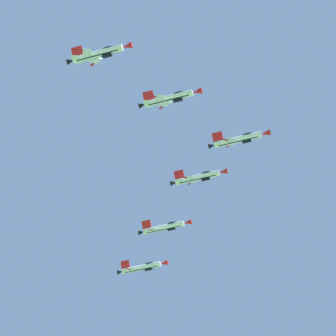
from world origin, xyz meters
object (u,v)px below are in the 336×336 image
(fighter_jet_left_wing, at_px, (198,177))
(fighter_jet_right_wing, at_px, (170,98))
(fighter_jet_lead, at_px, (239,139))
(fighter_jet_trail_slot, at_px, (142,268))
(fighter_jet_left_outer, at_px, (165,227))
(fighter_jet_right_outer, at_px, (99,54))

(fighter_jet_left_wing, height_order, fighter_jet_right_wing, fighter_jet_left_wing)
(fighter_jet_lead, height_order, fighter_jet_right_wing, fighter_jet_right_wing)
(fighter_jet_right_wing, xyz_separation_m, fighter_jet_trail_slot, (-6.65, 60.82, 0.91))
(fighter_jet_left_wing, xyz_separation_m, fighter_jet_left_outer, (-8.74, 18.71, -0.17))
(fighter_jet_lead, xyz_separation_m, fighter_jet_right_wing, (-17.67, -10.95, 1.24))
(fighter_jet_right_outer, distance_m, fighter_jet_trail_slot, 73.01)
(fighter_jet_lead, distance_m, fighter_jet_trail_slot, 55.53)
(fighter_jet_left_wing, height_order, fighter_jet_right_outer, fighter_jet_left_wing)
(fighter_jet_trail_slot, bearing_deg, fighter_jet_right_wing, 23.96)
(fighter_jet_left_outer, relative_size, fighter_jet_trail_slot, 1.00)
(fighter_jet_left_outer, distance_m, fighter_jet_trail_slot, 17.02)
(fighter_jet_left_wing, distance_m, fighter_jet_right_wing, 27.80)
(fighter_jet_left_outer, bearing_deg, fighter_jet_right_outer, 1.49)
(fighter_jet_right_wing, height_order, fighter_jet_left_outer, fighter_jet_left_outer)
(fighter_jet_right_wing, distance_m, fighter_jet_left_outer, 45.14)
(fighter_jet_lead, xyz_separation_m, fighter_jet_left_wing, (-9.18, 15.43, 3.51))
(fighter_jet_lead, bearing_deg, fighter_jet_right_wing, -40.52)
(fighter_jet_right_outer, bearing_deg, fighter_jet_trail_slot, -170.21)
(fighter_jet_lead, relative_size, fighter_jet_left_wing, 1.00)
(fighter_jet_left_wing, bearing_deg, fighter_jet_right_outer, -15.93)
(fighter_jet_left_outer, xyz_separation_m, fighter_jet_trail_slot, (-6.40, 15.73, -1.19))
(fighter_jet_lead, height_order, fighter_jet_left_outer, fighter_jet_left_outer)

